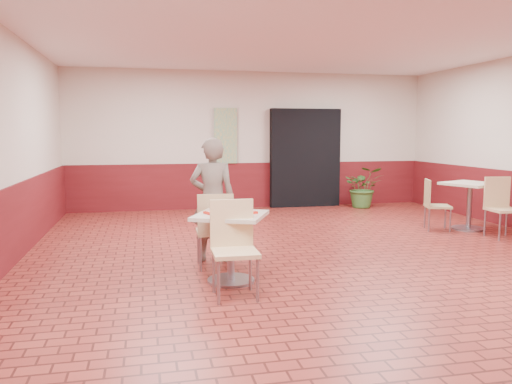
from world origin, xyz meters
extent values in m
cube|color=maroon|center=(0.00, 0.00, 0.00)|extent=(8.00, 10.00, 0.01)
cube|color=white|center=(0.00, 0.00, 3.00)|extent=(8.00, 10.00, 0.01)
cube|color=beige|center=(0.00, 5.00, 1.50)|extent=(8.00, 0.01, 3.00)
cube|color=#541013|center=(0.00, 4.98, 0.50)|extent=(8.00, 0.04, 1.00)
cube|color=black|center=(1.20, 4.88, 1.10)|extent=(1.60, 0.22, 2.20)
cube|color=gray|center=(-0.60, 4.94, 1.60)|extent=(0.50, 0.03, 1.20)
cube|color=beige|center=(-1.40, -0.48, 0.76)|extent=(0.73, 0.73, 0.04)
cylinder|color=gray|center=(-1.40, -0.48, 0.37)|extent=(0.08, 0.08, 0.73)
cylinder|color=gray|center=(-1.40, -0.48, 0.02)|extent=(0.53, 0.53, 0.03)
cube|color=#E2BE87|center=(-1.45, -1.02, 0.46)|extent=(0.46, 0.46, 0.04)
cube|color=#E2BE87|center=(-1.45, -0.81, 0.73)|extent=(0.45, 0.04, 0.50)
cylinder|color=gray|center=(-1.65, -1.21, 0.22)|extent=(0.03, 0.03, 0.44)
cylinder|color=gray|center=(-1.26, -1.21, 0.22)|extent=(0.03, 0.03, 0.44)
cylinder|color=gray|center=(-1.64, -0.82, 0.22)|extent=(0.03, 0.03, 0.44)
cylinder|color=gray|center=(-1.25, -0.83, 0.22)|extent=(0.03, 0.03, 0.44)
cube|color=tan|center=(-1.50, 0.19, 0.44)|extent=(0.45, 0.45, 0.04)
cube|color=tan|center=(-1.51, -0.01, 0.70)|extent=(0.43, 0.05, 0.48)
cylinder|color=gray|center=(-1.31, 0.37, 0.21)|extent=(0.03, 0.03, 0.42)
cylinder|color=gray|center=(-1.68, 0.38, 0.21)|extent=(0.03, 0.03, 0.42)
cylinder|color=gray|center=(-1.32, 0.00, 0.21)|extent=(0.03, 0.03, 0.42)
cylinder|color=gray|center=(-1.69, 0.01, 0.21)|extent=(0.03, 0.03, 0.42)
imported|color=#6D6054|center=(-1.47, 0.51, 0.80)|extent=(0.65, 0.49, 1.61)
cube|color=red|center=(-1.40, -0.48, 0.79)|extent=(0.48, 0.38, 0.03)
cube|color=#E18585|center=(-1.40, -0.48, 0.80)|extent=(0.43, 0.32, 0.00)
torus|color=#C47947|center=(-1.52, -0.42, 0.82)|extent=(0.12, 0.12, 0.03)
ellipsoid|color=#D2833D|center=(-1.32, -0.54, 0.83)|extent=(0.16, 0.10, 0.04)
cube|color=silver|center=(-1.32, -0.54, 0.85)|extent=(0.14, 0.08, 0.01)
ellipsoid|color=#9D5815|center=(-1.38, -0.53, 0.82)|extent=(0.04, 0.03, 0.02)
cylinder|color=white|center=(-1.32, -0.37, 0.85)|extent=(0.06, 0.06, 0.08)
cylinder|color=blue|center=(-1.32, -0.37, 0.85)|extent=(0.06, 0.06, 0.02)
cube|color=beige|center=(3.14, 1.66, 0.79)|extent=(0.77, 0.77, 0.04)
cylinder|color=gray|center=(3.14, 1.66, 0.39)|extent=(0.09, 0.09, 0.77)
cylinder|color=gray|center=(3.14, 1.66, 0.02)|extent=(0.56, 0.56, 0.03)
cube|color=tan|center=(2.57, 1.72, 0.41)|extent=(0.51, 0.51, 0.04)
cube|color=tan|center=(2.40, 1.78, 0.65)|extent=(0.16, 0.39, 0.44)
cylinder|color=gray|center=(2.68, 1.50, 0.20)|extent=(0.03, 0.03, 0.39)
cylinder|color=gray|center=(2.79, 1.83, 0.20)|extent=(0.03, 0.03, 0.39)
cylinder|color=gray|center=(2.35, 1.62, 0.20)|extent=(0.03, 0.03, 0.39)
cylinder|color=gray|center=(2.47, 1.94, 0.20)|extent=(0.03, 0.03, 0.39)
cube|color=#D3B57F|center=(3.22, 0.90, 0.46)|extent=(0.47, 0.47, 0.04)
cube|color=#D3B57F|center=(3.23, 1.10, 0.72)|extent=(0.45, 0.06, 0.49)
cylinder|color=gray|center=(3.01, 0.72, 0.22)|extent=(0.03, 0.03, 0.43)
cylinder|color=gray|center=(3.04, 1.10, 0.22)|extent=(0.03, 0.03, 0.43)
cylinder|color=gray|center=(3.42, 1.08, 0.22)|extent=(0.03, 0.03, 0.43)
imported|color=#366428|center=(2.42, 4.40, 0.46)|extent=(1.01, 0.94, 0.92)
camera|label=1|loc=(-2.30, -5.88, 1.67)|focal=35.00mm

